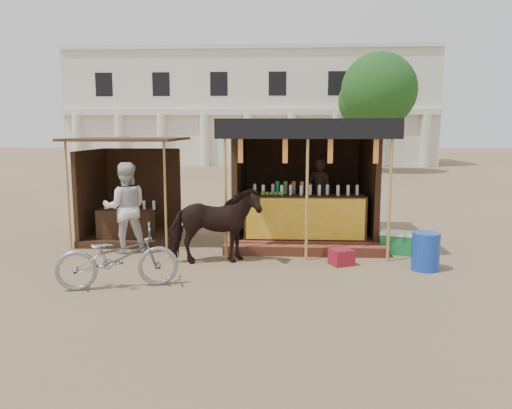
% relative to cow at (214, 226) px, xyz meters
% --- Properties ---
extents(ground, '(120.00, 120.00, 0.00)m').
position_rel_cow_xyz_m(ground, '(0.78, -1.19, -0.74)').
color(ground, '#846B4C').
rests_on(ground, ground).
extents(main_stall, '(3.60, 3.61, 2.78)m').
position_rel_cow_xyz_m(main_stall, '(1.81, 2.17, 0.28)').
color(main_stall, '#984931').
rests_on(main_stall, ground).
extents(secondary_stall, '(2.40, 2.40, 2.38)m').
position_rel_cow_xyz_m(secondary_stall, '(-2.38, 2.05, 0.11)').
color(secondary_stall, '#341F13').
rests_on(secondary_stall, ground).
extents(cow, '(1.89, 1.16, 1.49)m').
position_rel_cow_xyz_m(cow, '(0.00, 0.00, 0.00)').
color(cow, black).
rests_on(cow, ground).
extents(motorbike, '(2.07, 1.20, 1.03)m').
position_rel_cow_xyz_m(motorbike, '(-1.36, -1.57, -0.23)').
color(motorbike, gray).
rests_on(motorbike, ground).
extents(bystander, '(1.09, 0.96, 1.90)m').
position_rel_cow_xyz_m(bystander, '(-1.98, 0.81, 0.20)').
color(bystander, silver).
rests_on(bystander, ground).
extents(blue_barrel, '(0.57, 0.57, 0.70)m').
position_rel_cow_xyz_m(blue_barrel, '(3.95, -0.22, -0.39)').
color(blue_barrel, '#163CA5').
rests_on(blue_barrel, ground).
extents(red_crate, '(0.51, 0.49, 0.30)m').
position_rel_cow_xyz_m(red_crate, '(2.44, 0.04, -0.59)').
color(red_crate, maroon).
rests_on(red_crate, ground).
extents(cooler, '(0.75, 0.62, 0.46)m').
position_rel_cow_xyz_m(cooler, '(3.70, 1.02, -0.51)').
color(cooler, '#1A7839').
rests_on(cooler, ground).
extents(background_building, '(26.00, 7.45, 8.18)m').
position_rel_cow_xyz_m(background_building, '(-1.22, 28.75, 3.24)').
color(background_building, silver).
rests_on(background_building, ground).
extents(tree, '(4.50, 4.40, 7.00)m').
position_rel_cow_xyz_m(tree, '(6.59, 20.95, 3.89)').
color(tree, '#382314').
rests_on(tree, ground).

